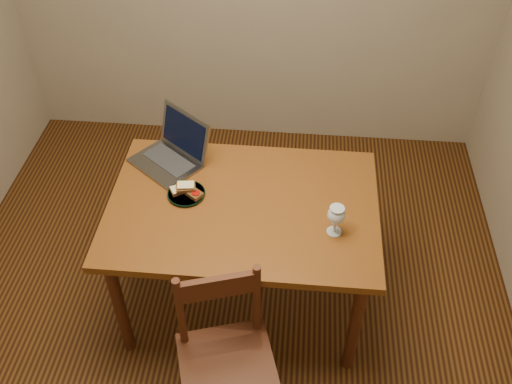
# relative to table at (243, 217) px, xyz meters

# --- Properties ---
(floor) EXTENTS (3.20, 3.20, 0.02)m
(floor) POSITION_rel_table_xyz_m (-0.10, -0.05, -0.66)
(floor) COLOR black
(floor) RESTS_ON ground
(table) EXTENTS (1.30, 0.90, 0.74)m
(table) POSITION_rel_table_xyz_m (0.00, 0.00, 0.00)
(table) COLOR #552F0E
(table) RESTS_ON floor
(chair) EXTENTS (0.50, 0.49, 0.44)m
(chair) POSITION_rel_table_xyz_m (-0.01, -0.65, -0.18)
(chair) COLOR #39190C
(chair) RESTS_ON floor
(plate) EXTENTS (0.18, 0.18, 0.02)m
(plate) POSITION_rel_table_xyz_m (-0.28, 0.04, 0.09)
(plate) COLOR black
(plate) RESTS_ON table
(sandwich_cheese) EXTENTS (0.11, 0.09, 0.03)m
(sandwich_cheese) POSITION_rel_table_xyz_m (-0.31, 0.05, 0.12)
(sandwich_cheese) COLOR #381E0C
(sandwich_cheese) RESTS_ON plate
(sandwich_tomato) EXTENTS (0.11, 0.10, 0.03)m
(sandwich_tomato) POSITION_rel_table_xyz_m (-0.25, 0.03, 0.12)
(sandwich_tomato) COLOR #381E0C
(sandwich_tomato) RESTS_ON plate
(sandwich_top) EXTENTS (0.10, 0.07, 0.03)m
(sandwich_top) POSITION_rel_table_xyz_m (-0.28, 0.04, 0.14)
(sandwich_top) COLOR #381E0C
(sandwich_top) RESTS_ON plate
(milk_glass) EXTENTS (0.08, 0.08, 0.16)m
(milk_glass) POSITION_rel_table_xyz_m (0.44, -0.14, 0.16)
(milk_glass) COLOR white
(milk_glass) RESTS_ON table
(laptop) EXTENTS (0.45, 0.45, 0.24)m
(laptop) POSITION_rel_table_xyz_m (-0.39, 0.31, 0.15)
(laptop) COLOR slate
(laptop) RESTS_ON table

